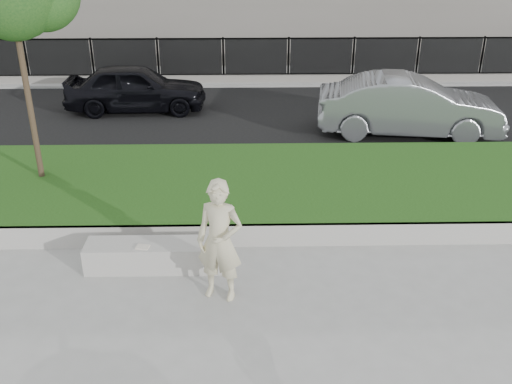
{
  "coord_description": "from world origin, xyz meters",
  "views": [
    {
      "loc": [
        0.09,
        -7.35,
        4.89
      ],
      "look_at": [
        0.27,
        1.2,
        0.93
      ],
      "focal_mm": 40.0,
      "sensor_mm": 36.0,
      "label": 1
    }
  ],
  "objects_px": {
    "stone_bench": "(154,255)",
    "man": "(220,241)",
    "book": "(143,247)",
    "car_silver": "(409,106)",
    "car_dark": "(136,88)"
  },
  "relations": [
    {
      "from": "man",
      "to": "book",
      "type": "xyz_separation_m",
      "value": [
        -1.22,
        0.66,
        -0.46
      ]
    },
    {
      "from": "book",
      "to": "car_dark",
      "type": "relative_size",
      "value": 0.05
    },
    {
      "from": "man",
      "to": "car_silver",
      "type": "xyz_separation_m",
      "value": [
        4.55,
        7.0,
        -0.12
      ]
    },
    {
      "from": "man",
      "to": "car_dark",
      "type": "distance_m",
      "value": 9.68
    },
    {
      "from": "stone_bench",
      "to": "man",
      "type": "distance_m",
      "value": 1.5
    },
    {
      "from": "man",
      "to": "book",
      "type": "bearing_deg",
      "value": 168.13
    },
    {
      "from": "man",
      "to": "car_dark",
      "type": "bearing_deg",
      "value": 123.1
    },
    {
      "from": "book",
      "to": "car_silver",
      "type": "bearing_deg",
      "value": 58.51
    },
    {
      "from": "stone_bench",
      "to": "car_silver",
      "type": "xyz_separation_m",
      "value": [
        5.62,
        6.22,
        0.58
      ]
    },
    {
      "from": "man",
      "to": "book",
      "type": "distance_m",
      "value": 1.46
    },
    {
      "from": "book",
      "to": "stone_bench",
      "type": "bearing_deg",
      "value": 51.63
    },
    {
      "from": "man",
      "to": "car_dark",
      "type": "relative_size",
      "value": 0.46
    },
    {
      "from": "stone_bench",
      "to": "man",
      "type": "relative_size",
      "value": 1.17
    },
    {
      "from": "stone_bench",
      "to": "book",
      "type": "bearing_deg",
      "value": -139.15
    },
    {
      "from": "stone_bench",
      "to": "man",
      "type": "height_order",
      "value": "man"
    }
  ]
}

